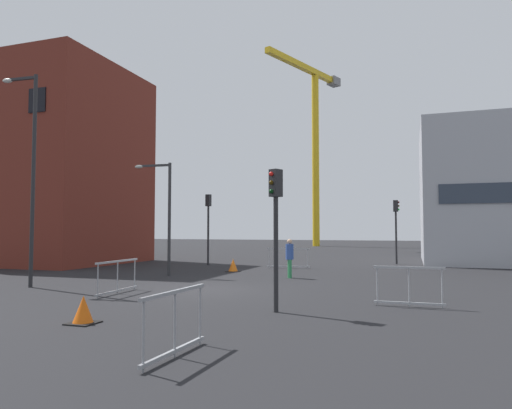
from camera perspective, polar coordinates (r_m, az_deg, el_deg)
The scene contains 16 objects.
ground at distance 16.40m, azimuth -6.30°, elevation -10.36°, with size 160.00×160.00×0.00m, color black.
brick_building at distance 32.13m, azimuth -23.42°, elevation 4.28°, with size 9.15×8.91×12.14m.
office_block at distance 33.30m, azimuth 28.60°, elevation 1.13°, with size 10.39×9.96×8.65m.
construction_crane at distance 61.29m, azimuth 7.16°, elevation 9.20°, with size 6.56×15.08×23.19m.
streetlamp_tall at distance 18.96m, azimuth -26.01°, elevation 4.59°, with size 1.55×0.27×7.80m.
streetlamp_short at distance 21.69m, azimuth -11.27°, elevation -0.14°, with size 1.87×0.28×5.15m.
traffic_light_crosswalk at distance 11.77m, azimuth 2.43°, elevation -1.29°, with size 0.34×0.39×3.60m.
traffic_light_island at distance 29.50m, azimuth 16.82°, elevation -1.95°, with size 0.37×0.25×3.88m.
traffic_light_verge at distance 27.67m, azimuth -5.89°, elevation -1.63°, with size 0.39×0.30×4.17m.
pedestrian_walking at distance 20.17m, azimuth 4.15°, elevation -6.25°, with size 0.34×0.34×1.67m.
safety_barrier_mid_span at distance 13.29m, azimuth 18.28°, elevation -9.47°, with size 1.84×0.08×1.08m.
safety_barrier_right_run at distance 7.89m, azimuth -9.93°, elevation -14.05°, with size 0.13×1.96×1.08m.
safety_barrier_left_run at distance 15.84m, azimuth -16.65°, elevation -8.45°, with size 0.18×2.38×1.08m.
safety_barrier_rear at distance 25.31m, azimuth 3.97°, elevation -6.54°, with size 2.30×0.34×1.08m.
traffic_cone_striped at distance 11.16m, azimuth -20.46°, elevation -12.12°, with size 0.60×0.60×0.61m.
traffic_cone_on_verge at distance 23.19m, azimuth -2.83°, elevation -7.52°, with size 0.63×0.63×0.63m.
Camera 1 is at (6.85, -14.76, 2.06)m, focal length 32.57 mm.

